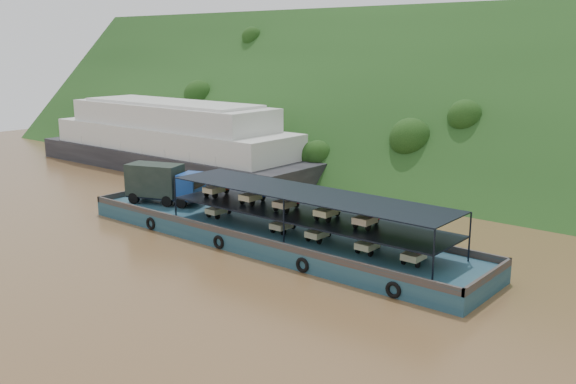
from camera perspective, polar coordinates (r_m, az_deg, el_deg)
The scene contains 4 objects.
ground at distance 49.82m, azimuth -0.43°, elevation -4.52°, with size 160.00×160.00×0.00m, color brown.
hillside at distance 79.97m, azimuth 16.43°, elevation 1.65°, with size 140.00×28.00×28.00m, color #163312.
cargo_barge at distance 50.07m, azimuth -2.64°, elevation -3.06°, with size 35.00×7.18×4.68m.
passenger_ferry at distance 79.84m, azimuth -10.28°, elevation 4.58°, with size 41.04×10.44×8.30m.
Camera 1 is at (30.61, -36.34, 14.99)m, focal length 40.00 mm.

